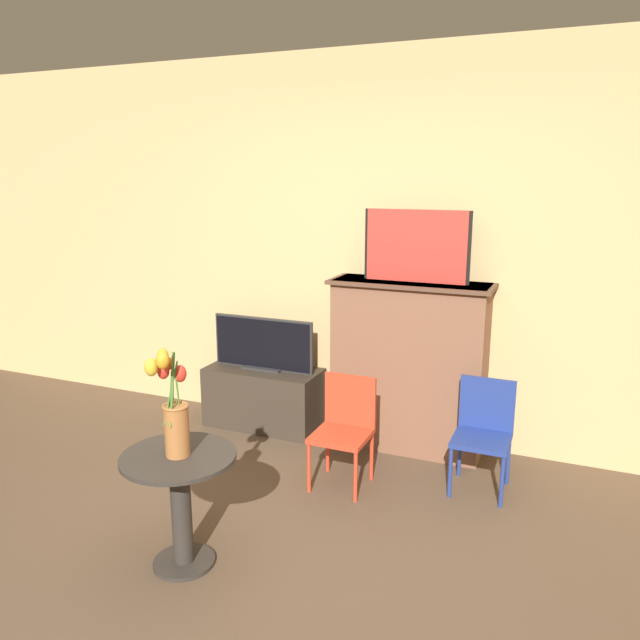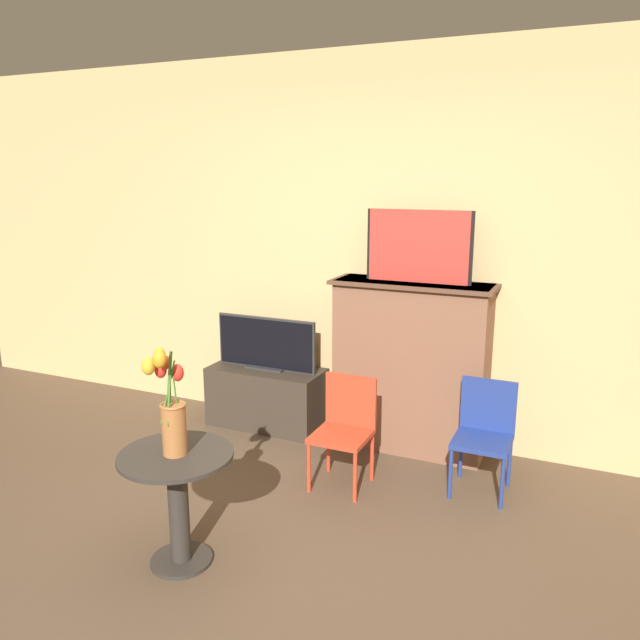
{
  "view_description": "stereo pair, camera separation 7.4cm",
  "coord_description": "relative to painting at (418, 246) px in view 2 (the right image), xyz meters",
  "views": [
    {
      "loc": [
        1.27,
        -2.05,
        1.87
      ],
      "look_at": [
        -0.09,
        1.14,
        1.06
      ],
      "focal_mm": 35.0,
      "sensor_mm": 36.0,
      "label": 1
    },
    {
      "loc": [
        1.34,
        -2.02,
        1.87
      ],
      "look_at": [
        -0.09,
        1.14,
        1.06
      ],
      "focal_mm": 35.0,
      "sensor_mm": 36.0,
      "label": 2
    }
  ],
  "objects": [
    {
      "name": "ground_plane",
      "position": [
        -0.26,
        -1.94,
        -1.41
      ],
      "size": [
        14.0,
        14.0,
        0.0
      ],
      "primitive_type": "plane",
      "color": "brown"
    },
    {
      "name": "wall_back",
      "position": [
        -0.26,
        0.19,
        -0.06
      ],
      "size": [
        8.0,
        0.06,
        2.7
      ],
      "color": "tan",
      "rests_on": "ground"
    },
    {
      "name": "fireplace_mantel",
      "position": [
        -0.02,
        -0.01,
        -0.81
      ],
      "size": [
        1.09,
        0.37,
        1.18
      ],
      "color": "brown",
      "rests_on": "ground"
    },
    {
      "name": "painting",
      "position": [
        0.0,
        0.0,
        0.0
      ],
      "size": [
        0.71,
        0.03,
        0.47
      ],
      "color": "black",
      "rests_on": "fireplace_mantel"
    },
    {
      "name": "tv_stand",
      "position": [
        -1.12,
        -0.06,
        -1.19
      ],
      "size": [
        0.86,
        0.39,
        0.45
      ],
      "color": "#382D23",
      "rests_on": "ground"
    },
    {
      "name": "tv_monitor",
      "position": [
        -1.12,
        -0.05,
        -0.77
      ],
      "size": [
        0.8,
        0.12,
        0.39
      ],
      "color": "#2D2D2D",
      "rests_on": "tv_stand"
    },
    {
      "name": "chair_red",
      "position": [
        -0.24,
        -0.65,
        -1.03
      ],
      "size": [
        0.33,
        0.33,
        0.67
      ],
      "color": "red",
      "rests_on": "ground"
    },
    {
      "name": "chair_blue",
      "position": [
        0.55,
        -0.38,
        -1.03
      ],
      "size": [
        0.33,
        0.33,
        0.67
      ],
      "color": "navy",
      "rests_on": "ground"
    },
    {
      "name": "side_table",
      "position": [
        -0.67,
        -1.75,
        -1.04
      ],
      "size": [
        0.55,
        0.55,
        0.58
      ],
      "color": "#332D28",
      "rests_on": "ground"
    },
    {
      "name": "vase_tulips",
      "position": [
        -0.67,
        -1.76,
        -0.61
      ],
      "size": [
        0.14,
        0.19,
        0.54
      ],
      "color": "#AD6B38",
      "rests_on": "side_table"
    }
  ]
}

